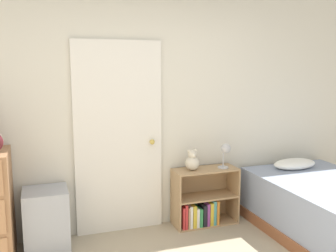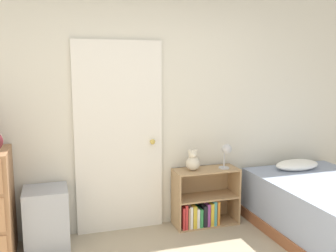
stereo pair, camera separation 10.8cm
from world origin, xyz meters
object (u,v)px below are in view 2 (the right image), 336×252
Objects in this scene: desk_lamp at (226,151)px; teddy_bear at (193,161)px; bookshelf at (202,204)px; storage_bin at (47,218)px.

teddy_bear is at bearing 173.38° from desk_lamp.
teddy_bear is 0.85× the size of desk_lamp.
teddy_bear is at bearing 179.00° from bookshelf.
bookshelf is 0.51m from teddy_bear.
bookshelf is at bearing 1.56° from storage_bin.
storage_bin is 1.97m from desk_lamp.
desk_lamp is (1.90, 0.00, 0.53)m from storage_bin.
bookshelf is 2.59× the size of desk_lamp.
storage_bin is at bearing -178.44° from bookshelf.
storage_bin is 1.64m from bookshelf.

